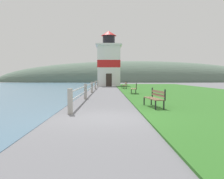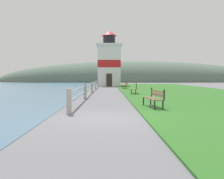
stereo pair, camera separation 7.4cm
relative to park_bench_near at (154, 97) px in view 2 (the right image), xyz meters
The scene contains 8 objects.
ground_plane 3.61m from the park_bench_near, 130.98° to the right, with size 160.00×160.00×0.00m, color slate.
grass_verge 14.68m from the park_bench_near, 69.59° to the left, with size 12.00×49.34×0.06m.
seawall_railing 12.35m from the park_bench_near, 107.45° to the left, with size 0.18×27.14×1.02m.
park_bench_near is the anchor object (origin of this frame).
park_bench_midway 9.60m from the park_bench_near, 89.55° to the left, with size 0.65×1.80×0.94m.
park_bench_far 18.52m from the park_bench_near, 90.42° to the left, with size 0.54×1.76×0.94m.
lighthouse 29.16m from the park_bench_near, 94.04° to the left, with size 4.09×4.09×8.86m.
distant_hillside 60.46m from the park_bench_near, 84.63° to the left, with size 80.00×16.00×12.00m.
Camera 2 is at (0.21, -8.86, 1.48)m, focal length 40.00 mm.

